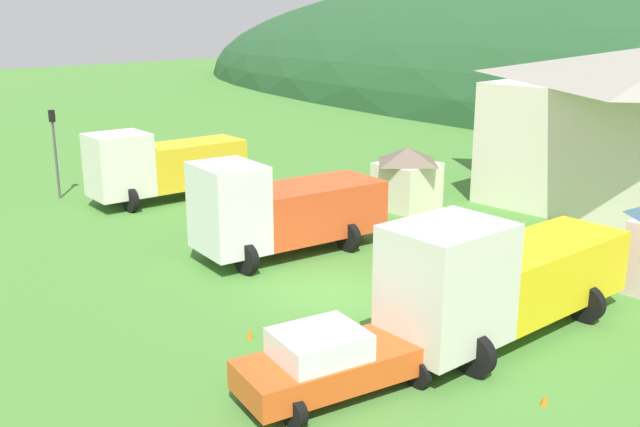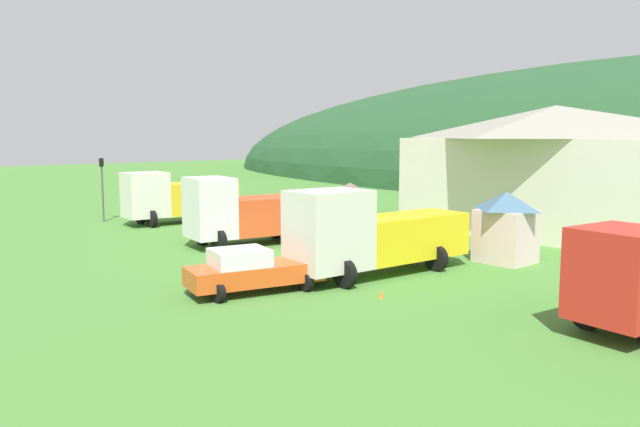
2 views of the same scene
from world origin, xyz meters
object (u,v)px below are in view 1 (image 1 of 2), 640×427
flatbed_truck_yellow (497,277)px  traffic_cone_mid_row (544,405)px  traffic_light_west (55,145)px  traffic_cone_near_pickup (250,338)px  heavy_rig_white (279,208)px  play_shed_cream (407,177)px  heavy_rig_striped (161,164)px  service_pickup_orange (336,360)px

flatbed_truck_yellow → traffic_cone_mid_row: 3.94m
traffic_light_west → traffic_cone_near_pickup: bearing=-9.7°
traffic_cone_mid_row → heavy_rig_white: bearing=167.7°
play_shed_cream → traffic_light_west: 16.53m
traffic_light_west → traffic_cone_mid_row: bearing=-1.1°
play_shed_cream → traffic_cone_mid_row: 17.25m
heavy_rig_white → flatbed_truck_yellow: flatbed_truck_yellow is taller
heavy_rig_striped → flatbed_truck_yellow: bearing=90.7°
flatbed_truck_yellow → service_pickup_orange: bearing=-6.1°
heavy_rig_striped → traffic_light_west: bearing=-43.1°
heavy_rig_striped → service_pickup_orange: 19.57m
heavy_rig_white → traffic_cone_near_pickup: size_ratio=11.72×
heavy_rig_striped → service_pickup_orange: heavy_rig_striped is taller
service_pickup_orange → heavy_rig_white: bearing=-110.3°
heavy_rig_white → traffic_cone_mid_row: heavy_rig_white is taller
play_shed_cream → traffic_light_west: bearing=-140.1°
service_pickup_orange → traffic_cone_near_pickup: (-3.69, 0.36, -0.83)m
heavy_rig_striped → service_pickup_orange: bearing=75.3°
traffic_cone_near_pickup → play_shed_cream: bearing=112.8°
heavy_rig_striped → flatbed_truck_yellow: size_ratio=0.89×
flatbed_truck_yellow → traffic_cone_near_pickup: flatbed_truck_yellow is taller
flatbed_truck_yellow → traffic_light_west: size_ratio=2.02×
traffic_cone_near_pickup → service_pickup_orange: bearing=-5.6°
heavy_rig_white → play_shed_cream: bearing=-164.3°
heavy_rig_striped → traffic_cone_mid_row: size_ratio=13.93×
heavy_rig_white → traffic_cone_near_pickup: (4.83, -5.30, -1.75)m
play_shed_cream → traffic_cone_mid_row: size_ratio=5.16×
flatbed_truck_yellow → traffic_cone_near_pickup: 6.90m
play_shed_cream → traffic_light_west: traffic_light_west is taller
play_shed_cream → heavy_rig_striped: heavy_rig_striped is taller
service_pickup_orange → flatbed_truck_yellow: bearing=-177.0°
traffic_light_west → traffic_cone_near_pickup: (18.41, -3.13, -2.59)m
service_pickup_orange → traffic_cone_near_pickup: service_pickup_orange is taller
heavy_rig_white → traffic_light_west: bearing=-71.5°
heavy_rig_white → traffic_cone_mid_row: 12.63m
flatbed_truck_yellow → traffic_cone_near_pickup: size_ratio=13.44×
play_shed_cream → heavy_rig_striped: 11.47m
heavy_rig_striped → traffic_cone_near_pickup: size_ratio=11.92×
heavy_rig_striped → traffic_cone_mid_row: bearing=85.9°
heavy_rig_striped → traffic_light_west: (-3.78, -3.32, 0.84)m
traffic_cone_near_pickup → traffic_cone_mid_row: size_ratio=1.17×
heavy_rig_white → traffic_light_west: traffic_light_west is taller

